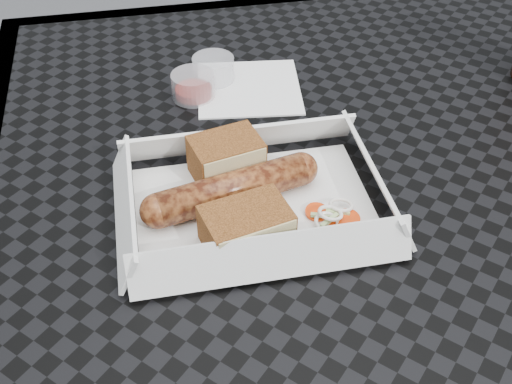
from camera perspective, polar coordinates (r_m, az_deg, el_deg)
patio_table at (r=0.72m, az=9.17°, el=-1.97°), size 0.80×0.80×0.74m
food_tray at (r=0.60m, az=-0.18°, el=-1.37°), size 0.22×0.15×0.00m
bratwurst at (r=0.60m, az=-2.15°, el=0.26°), size 0.17×0.07×0.03m
bread_near at (r=0.62m, az=-2.66°, el=3.06°), size 0.08×0.06×0.04m
bread_far at (r=0.55m, az=-0.86°, el=-3.18°), size 0.08×0.06×0.04m
veg_garnish at (r=0.59m, az=7.05°, el=-2.36°), size 0.03×0.03×0.00m
napkin at (r=0.77m, az=-0.63°, el=9.23°), size 0.13×0.13×0.00m
condiment_cup_sauce at (r=0.75m, az=-5.60°, el=9.38°), size 0.05×0.05×0.03m
condiment_cup_empty at (r=0.78m, az=-3.81°, el=10.82°), size 0.05×0.05×0.03m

